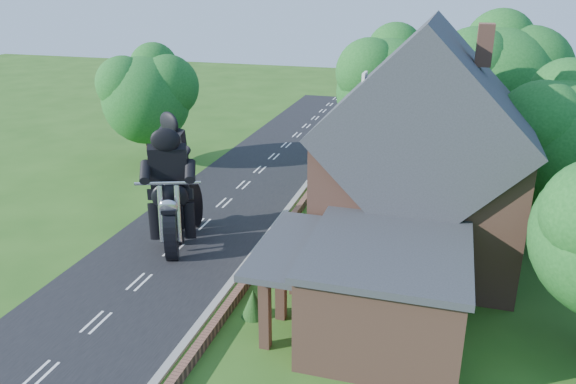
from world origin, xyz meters
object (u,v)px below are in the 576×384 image
(garden_wall, at_px, (277,240))
(motorcycle_lead, at_px, (174,235))
(house, at_px, (421,160))
(annex, at_px, (382,290))
(motorcycle_follow, at_px, (180,214))

(garden_wall, height_order, motorcycle_lead, motorcycle_lead)
(house, distance_m, motorcycle_lead, 11.35)
(house, bearing_deg, annex, -95.24)
(annex, relative_size, motorcycle_follow, 3.66)
(garden_wall, bearing_deg, annex, -46.16)
(house, relative_size, motorcycle_lead, 5.47)
(garden_wall, xyz_separation_m, annex, (5.57, -5.80, 1.57))
(house, xyz_separation_m, motorcycle_lead, (-10.32, -3.18, -3.47))
(garden_wall, distance_m, motorcycle_lead, 4.72)
(motorcycle_lead, xyz_separation_m, motorcycle_follow, (-0.80, 2.15, 0.02))
(house, bearing_deg, motorcycle_follow, -174.74)
(annex, xyz_separation_m, motorcycle_lead, (-9.70, 3.62, -0.90))
(annex, xyz_separation_m, motorcycle_follow, (-10.50, 5.78, -0.87))
(garden_wall, distance_m, house, 7.52)
(house, xyz_separation_m, motorcycle_follow, (-11.12, -1.02, -3.45))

